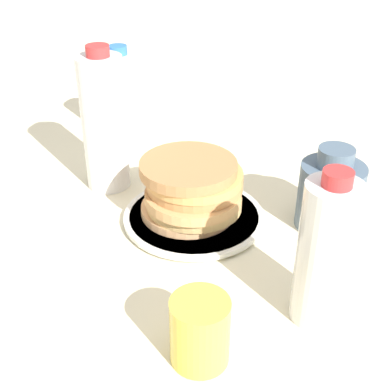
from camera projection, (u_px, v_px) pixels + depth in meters
ground_plane at (195, 217)px, 0.88m from camera, size 4.00×4.00×0.00m
plate at (192, 217)px, 0.86m from camera, size 0.23×0.23×0.01m
pancake_stack at (192, 189)px, 0.84m from camera, size 0.16×0.17×0.09m
juice_glass at (200, 331)px, 0.60m from camera, size 0.07×0.07×0.08m
cream_jug at (330, 194)px, 0.83m from camera, size 0.10×0.10×0.14m
water_bottle_near at (121, 95)px, 1.10m from camera, size 0.07×0.07×0.19m
water_bottle_mid at (104, 123)px, 0.91m from camera, size 0.08×0.08×0.25m
water_bottle_far at (326, 253)px, 0.63m from camera, size 0.07×0.07×0.21m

